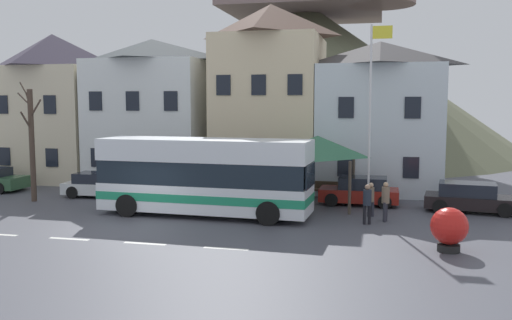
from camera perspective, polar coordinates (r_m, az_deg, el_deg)
name	(u,v)px	position (r m, az deg, el deg)	size (l,w,h in m)	color
ground_plane	(133,228)	(22.66, -12.64, -6.96)	(40.00, 60.00, 0.07)	#494A53
townhouse_00	(55,107)	(38.00, -20.24, 5.16)	(6.49, 5.94, 9.36)	beige
townhouse_01	(153,112)	(34.59, -10.68, 4.96)	(6.93, 5.68, 8.86)	white
townhouse_02	(271,96)	(32.76, 1.54, 6.65)	(5.91, 6.51, 10.73)	beige
townhouse_03	(379,117)	(31.53, 12.69, 4.38)	(6.67, 5.33, 8.36)	silver
hilltop_castle	(306,72)	(56.13, 5.24, 9.13)	(42.65, 42.65, 24.73)	#5B5E46
transit_bus	(205,177)	(24.24, -5.37, -1.80)	(9.54, 2.90, 3.41)	white
bus_shelter	(317,147)	(26.40, 6.42, 1.38)	(3.60, 3.60, 3.42)	#473D33
parked_car_00	(360,191)	(27.38, 10.78, -3.20)	(3.82, 1.87, 1.37)	maroon
parked_car_02	(103,185)	(30.25, -15.68, -2.52)	(4.19, 1.96, 1.28)	white
parked_car_03	(470,198)	(26.97, 21.40, -3.68)	(4.27, 2.25, 1.35)	black
pedestrian_00	(367,200)	(22.98, 11.51, -4.14)	(0.34, 0.34, 1.66)	black
pedestrian_01	(371,198)	(24.56, 11.88, -3.87)	(0.30, 0.29, 1.51)	#2D2D38
pedestrian_02	(385,199)	(23.71, 13.33, -4.02)	(0.33, 0.35, 1.68)	#2D2D38
public_bench	(323,189)	(28.98, 7.03, -3.02)	(1.61, 0.48, 0.87)	#473828
flagpole	(372,107)	(25.19, 11.94, 5.44)	(0.95, 0.10, 8.44)	silver
harbour_buoy	(449,227)	(19.60, 19.49, -6.64)	(1.25, 1.25, 1.50)	black
bare_tree_00	(32,143)	(29.75, -22.32, 1.67)	(1.54, 1.19, 6.02)	#47382D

